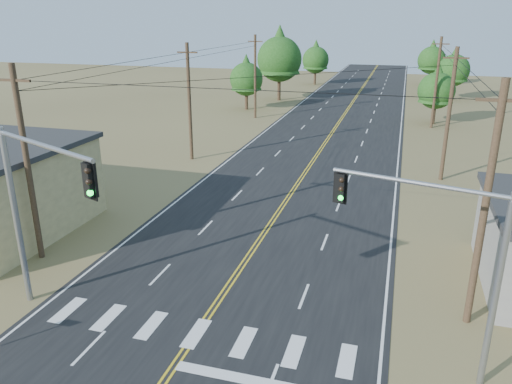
% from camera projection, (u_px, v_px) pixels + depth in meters
% --- Properties ---
extents(road, '(15.00, 200.00, 0.02)m').
position_uv_depth(road, '(303.00, 175.00, 39.91)').
color(road, black).
rests_on(road, ground).
extents(utility_pole_left_near, '(1.80, 0.30, 10.00)m').
position_uv_depth(utility_pole_left_near, '(27.00, 164.00, 24.70)').
color(utility_pole_left_near, '#4C3826').
rests_on(utility_pole_left_near, ground).
extents(utility_pole_left_mid, '(1.80, 0.30, 10.00)m').
position_uv_depth(utility_pole_left_mid, '(189.00, 102.00, 42.80)').
color(utility_pole_left_mid, '#4C3826').
rests_on(utility_pole_left_mid, ground).
extents(utility_pole_left_far, '(1.80, 0.30, 10.00)m').
position_uv_depth(utility_pole_left_far, '(255.00, 76.00, 60.90)').
color(utility_pole_left_far, '#4C3826').
rests_on(utility_pole_left_far, ground).
extents(utility_pole_right_near, '(1.80, 0.30, 10.00)m').
position_uv_depth(utility_pole_right_near, '(485.00, 207.00, 19.13)').
color(utility_pole_right_near, '#4C3826').
rests_on(utility_pole_right_near, ground).
extents(utility_pole_right_mid, '(1.80, 0.30, 10.00)m').
position_uv_depth(utility_pole_right_mid, '(449.00, 114.00, 37.23)').
color(utility_pole_right_mid, '#4C3826').
rests_on(utility_pole_right_mid, ground).
extents(utility_pole_right_far, '(1.80, 0.30, 10.00)m').
position_uv_depth(utility_pole_right_far, '(436.00, 82.00, 55.33)').
color(utility_pole_right_far, '#4C3826').
rests_on(utility_pole_right_far, ground).
extents(signal_mast_left, '(6.13, 2.94, 7.88)m').
position_uv_depth(signal_mast_left, '(33.00, 197.00, 19.50)').
color(signal_mast_left, gray).
rests_on(signal_mast_left, ground).
extents(signal_mast_right, '(5.75, 1.71, 7.04)m').
position_uv_depth(signal_mast_right, '(446.00, 248.00, 16.55)').
color(signal_mast_right, gray).
rests_on(signal_mast_right, ground).
extents(tree_left_near, '(4.43, 4.43, 7.38)m').
position_uv_depth(tree_left_near, '(246.00, 76.00, 66.79)').
color(tree_left_near, '#3F2D1E').
rests_on(tree_left_near, ground).
extents(tree_left_mid, '(6.58, 6.58, 10.96)m').
position_uv_depth(tree_left_mid, '(280.00, 55.00, 73.54)').
color(tree_left_mid, '#3F2D1E').
rests_on(tree_left_mid, ground).
extents(tree_left_far, '(4.85, 4.85, 8.08)m').
position_uv_depth(tree_left_far, '(316.00, 57.00, 91.60)').
color(tree_left_far, '#3F2D1E').
rests_on(tree_left_far, ground).
extents(tree_right_near, '(4.24, 4.24, 7.06)m').
position_uv_depth(tree_right_near, '(437.00, 87.00, 57.71)').
color(tree_right_near, '#3F2D1E').
rests_on(tree_right_near, ground).
extents(tree_right_mid, '(4.75, 4.75, 7.91)m').
position_uv_depth(tree_right_mid, '(454.00, 67.00, 74.69)').
color(tree_right_mid, '#3F2D1E').
rests_on(tree_right_mid, ground).
extents(tree_right_far, '(4.92, 4.92, 8.20)m').
position_uv_depth(tree_right_far, '(432.00, 57.00, 90.13)').
color(tree_right_far, '#3F2D1E').
rests_on(tree_right_far, ground).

